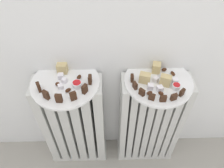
{
  "coord_description": "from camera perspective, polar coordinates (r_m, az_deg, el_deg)",
  "views": [
    {
      "loc": [
        -0.02,
        -0.4,
        1.38
      ],
      "look_at": [
        0.0,
        0.28,
        0.65
      ],
      "focal_mm": 35.18,
      "sensor_mm": 36.0,
      "label": 1
    }
  ],
  "objects": [
    {
      "name": "radiator_left",
      "position": [
        1.27,
        -9.66,
        -10.28
      ],
      "size": [
        0.34,
        0.14,
        0.66
      ],
      "color": "silver",
      "rests_on": "ground_plane"
    },
    {
      "name": "radiator_right",
      "position": [
        1.28,
        9.61,
        -9.91
      ],
      "size": [
        0.34,
        0.14,
        0.66
      ],
      "color": "silver",
      "rests_on": "ground_plane"
    },
    {
      "name": "plate_left",
      "position": [
        1.01,
        -12.03,
        0.34
      ],
      "size": [
        0.31,
        0.31,
        0.01
      ],
      "primitive_type": "cylinder",
      "color": "white",
      "rests_on": "radiator_left"
    },
    {
      "name": "plate_right",
      "position": [
        1.01,
        11.95,
        0.75
      ],
      "size": [
        0.31,
        0.31,
        0.01
      ],
      "primitive_type": "cylinder",
      "color": "white",
      "rests_on": "radiator_right"
    },
    {
      "name": "dark_cake_slice_left_0",
      "position": [
        0.98,
        -18.5,
        -0.77
      ],
      "size": [
        0.02,
        0.03,
        0.04
      ],
      "primitive_type": "cube",
      "rotation": [
        0.0,
        0.0,
        -1.12
      ],
      "color": "#382114",
      "rests_on": "plate_left"
    },
    {
      "name": "dark_cake_slice_left_1",
      "position": [
        0.94,
        -16.8,
        -2.73
      ],
      "size": [
        0.03,
        0.03,
        0.04
      ],
      "primitive_type": "cube",
      "rotation": [
        0.0,
        0.0,
        -0.6
      ],
      "color": "#382114",
      "rests_on": "plate_left"
    },
    {
      "name": "dark_cake_slice_left_2",
      "position": [
        0.92,
        -13.68,
        -3.64
      ],
      "size": [
        0.03,
        0.02,
        0.04
      ],
      "primitive_type": "cube",
      "rotation": [
        0.0,
        0.0,
        -0.08
      ],
      "color": "#382114",
      "rests_on": "plate_left"
    },
    {
      "name": "dark_cake_slice_left_3",
      "position": [
        0.91,
        -10.05,
        -3.1
      ],
      "size": [
        0.03,
        0.02,
        0.04
      ],
      "primitive_type": "cube",
      "rotation": [
        0.0,
        0.0,
        0.44
      ],
      "color": "#382114",
      "rests_on": "plate_left"
    },
    {
      "name": "dark_cake_slice_left_4",
      "position": [
        0.93,
        -7.12,
        -1.29
      ],
      "size": [
        0.03,
        0.03,
        0.04
      ],
      "primitive_type": "cube",
      "rotation": [
        0.0,
        0.0,
        0.96
      ],
      "color": "#382114",
      "rests_on": "plate_left"
    },
    {
      "name": "dark_cake_slice_left_5",
      "position": [
        0.97,
        -5.75,
        1.17
      ],
      "size": [
        0.02,
        0.03,
        0.04
      ],
      "primitive_type": "cube",
      "rotation": [
        0.0,
        0.0,
        1.49
      ],
      "color": "#382114",
      "rests_on": "plate_left"
    },
    {
      "name": "marble_cake_slice_left_0",
      "position": [
        1.03,
        -12.8,
        4.02
      ],
      "size": [
        0.05,
        0.04,
        0.05
      ],
      "primitive_type": "cube",
      "rotation": [
        0.0,
        0.0,
        -0.09
      ],
      "color": "tan",
      "rests_on": "plate_left"
    },
    {
      "name": "turkish_delight_left_0",
      "position": [
        1.0,
        -12.23,
        0.96
      ],
      "size": [
        0.03,
        0.03,
        0.02
      ],
      "primitive_type": "cube",
      "rotation": [
        0.0,
        0.0,
        1.27
      ],
      "color": "white",
      "rests_on": "plate_left"
    },
    {
      "name": "turkish_delight_left_1",
      "position": [
        1.01,
        -13.18,
        1.99
      ],
      "size": [
        0.03,
        0.03,
        0.02
      ],
      "primitive_type": "cube",
      "rotation": [
        0.0,
        0.0,
        0.08
      ],
      "color": "white",
      "rests_on": "plate_left"
    },
    {
      "name": "turkish_delight_left_2",
      "position": [
        0.97,
        -13.22,
        -0.68
      ],
      "size": [
        0.03,
        0.03,
        0.02
      ],
      "primitive_type": "cube",
      "rotation": [
        0.0,
        0.0,
        0.39
      ],
      "color": "white",
      "rests_on": "plate_left"
    },
    {
      "name": "medjool_date_left_0",
      "position": [
        1.0,
        -8.59,
        1.77
      ],
      "size": [
        0.03,
        0.03,
        0.02
      ],
      "primitive_type": "ellipsoid",
      "rotation": [
        0.0,
        0.0,
        1.16
      ],
      "color": "#3D1E0F",
      "rests_on": "plate_left"
    },
    {
      "name": "medjool_date_left_1",
      "position": [
        0.99,
        -13.96,
        -0.01
      ],
      "size": [
        0.03,
        0.03,
        0.01
      ],
      "primitive_type": "ellipsoid",
      "rotation": [
        0.0,
        0.0,
        2.13
      ],
      "color": "#3D1E0F",
      "rests_on": "plate_left"
    },
    {
      "name": "medjool_date_left_2",
      "position": [
        0.96,
        -11.35,
        -1.59
      ],
      "size": [
        0.03,
        0.03,
        0.01
      ],
      "primitive_type": "ellipsoid",
      "rotation": [
        0.0,
        0.0,
        0.75
      ],
      "color": "#3D1E0F",
      "rests_on": "plate_left"
    },
    {
      "name": "jam_bowl_left",
      "position": [
        0.97,
        -9.09,
        -0.01
      ],
      "size": [
        0.04,
        0.04,
        0.02
      ],
      "color": "white",
      "rests_on": "plate_left"
    },
    {
      "name": "dark_cake_slice_right_0",
      "position": [
        0.98,
        5.24,
        1.56
      ],
      "size": [
        0.01,
        0.03,
        0.03
      ],
      "primitive_type": "cube",
      "rotation": [
        0.0,
        0.0,
        -1.58
      ],
      "color": "#382114",
      "rests_on": "plate_right"
    },
    {
      "name": "dark_cake_slice_right_1",
      "position": [
        0.95,
        5.99,
        -0.38
      ],
      "size": [
        0.02,
        0.03,
        0.03
      ],
      "primitive_type": "cube",
      "rotation": [
        0.0,
        0.0,
        -1.19
      ],
      "color": "#382114",
      "rests_on": "plate_right"
    },
    {
      "name": "dark_cake_slice_right_2",
      "position": [
        0.93,
        7.76,
        -2.11
      ],
      "size": [
        0.03,
        0.03,
        0.03
      ],
      "primitive_type": "cube",
      "rotation": [
        0.0,
        0.0,
        -0.81
      ],
      "color": "#382114",
      "rests_on": "plate_right"
    },
    {
      "name": "dark_cake_slice_right_3",
      "position": [
        0.92,
        10.29,
        -3.31
      ],
      "size": [
        0.03,
        0.02,
        0.03
      ],
      "primitive_type": "cube",
      "rotation": [
        0.0,
        0.0,
        -0.42
      ],
      "color": "#382114",
      "rests_on": "plate_right"
    },
    {
      "name": "dark_cake_slice_right_4",
      "position": [
        0.92,
        13.15,
        -3.73
      ],
      "size": [
        0.03,
        0.01,
        0.03
      ],
      "primitive_type": "cube",
      "rotation": [
        0.0,
        0.0,
        -0.03
      ],
      "color": "#382114",
      "rests_on": "plate_right"
    },
    {
      "name": "dark_cake_slice_right_5",
      "position": [
        0.94,
        15.78,
        -3.29
      ],
      "size": [
        0.03,
        0.02,
        0.03
      ],
      "primitive_type": "cube",
      "rotation": [
        0.0,
        0.0,
        0.35
      ],
      "color": "#382114",
      "rests_on": "plate_right"
    },
    {
      "name": "dark_cake_slice_right_6",
      "position": [
        0.96,
        17.74,
        -2.12
      ],
      "size": [
        0.03,
        0.03,
        0.03
      ],
      "primitive_type": "cube",
      "rotation": [
        0.0,
        0.0,
        0.74
      ],
      "color": "#382114",
      "rests_on": "plate_right"
    },
    {
      "name": "marble_cake_slice_right_0",
      "position": [
        0.98,
        8.52,
        1.58
      ],
      "size": [
        0.05,
        0.04,
        0.05
      ],
      "primitive_type": "cube",
      "rotation": [
        0.0,
        0.0,
        -0.29
      ],
      "color": "tan",
      "rests_on": "plate_right"
    },
    {
      "name": "marble_cake_slice_right_1",
      "position": [
        1.03,
        11.45,
        4.16
      ],
      "size": [
        0.04,
        0.04,
        0.05
      ],
      "primitive_type": "cube",
      "rotation": [
        0.0,
        0.0,
        -0.2
      ],
      "color": "tan",
      "rests_on": "plate_right"
    },
    {
      "name": "marble_cake_slice_right_2",
      "position": [
        0.98,
        13.71,
        0.9
      ],
      "size": [
        0.05,
        0.04,
        0.05
      ],
      "primitive_type": "cube",
      "rotation": [
        0.0,
        0.0,
        -0.37
      ],
      "color": "tan",
      "rests_on": "plate_right"
    },
    {
      "name": "turkish_delight_right_0",
      "position": [
        0.96,
        9.95,
        -0.65
      ],
      "size": [
        0.03,
        0.03,
        0.02
      ],
      "primitive_type": "cube",
      "rotation": [
        0.0,
        0.0,
        1.45
      ],
      "color": "white",
      "rests_on": "plate_right"
    },
    {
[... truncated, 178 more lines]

